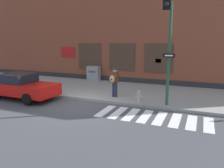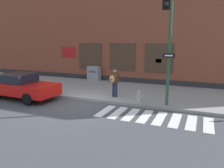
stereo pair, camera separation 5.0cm
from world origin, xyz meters
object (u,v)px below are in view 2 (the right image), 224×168
traffic_light (168,33)px  fire_hydrant (139,96)px  busker (114,81)px  red_car (21,86)px  utility_box (94,73)px

traffic_light → fire_hydrant: size_ratio=7.67×
busker → traffic_light: traffic_light is taller
red_car → traffic_light: traffic_light is taller
busker → traffic_light: 4.50m
red_car → utility_box: 6.69m
busker → utility_box: 5.82m
fire_hydrant → utility_box: bearing=136.8°
utility_box → fire_hydrant: size_ratio=1.75×
busker → traffic_light: size_ratio=0.33×
utility_box → fire_hydrant: utility_box is taller
utility_box → busker: bearing=-50.2°
traffic_light → utility_box: 9.70m
busker → traffic_light: bearing=-25.3°
traffic_light → utility_box: size_ratio=4.37×
busker → utility_box: busker is taller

